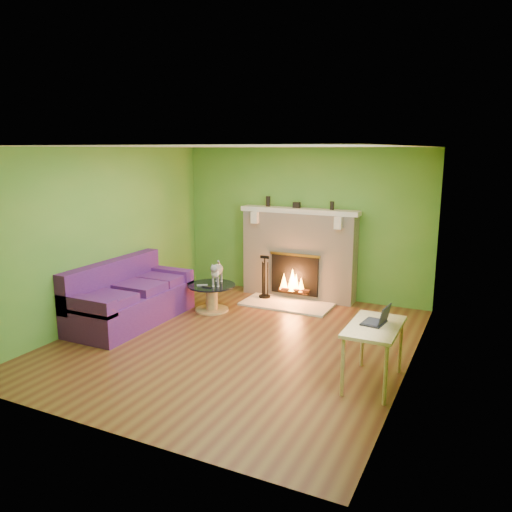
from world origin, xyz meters
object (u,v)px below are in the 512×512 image
(desk, at_px, (374,332))
(cat, at_px, (217,273))
(sofa, at_px, (129,299))
(coffee_table, at_px, (212,296))

(desk, height_order, cat, cat)
(sofa, xyz_separation_m, desk, (3.81, -0.47, 0.25))
(sofa, height_order, desk, sofa)
(coffee_table, xyz_separation_m, cat, (0.08, 0.05, 0.38))
(coffee_table, bearing_deg, sofa, -131.62)
(sofa, bearing_deg, cat, 47.29)
(sofa, relative_size, desk, 2.20)
(desk, relative_size, cat, 1.48)
(coffee_table, height_order, cat, cat)
(cat, bearing_deg, sofa, -153.03)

